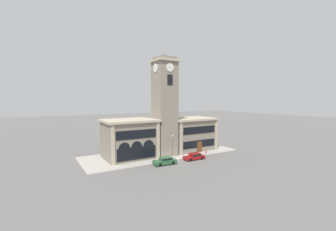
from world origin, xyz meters
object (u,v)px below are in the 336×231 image
(street_lamp, at_px, (173,143))
(fire_hydrant, at_px, (206,152))
(parked_car_near, at_px, (165,161))
(parked_car_mid, at_px, (194,156))

(street_lamp, distance_m, fire_hydrant, 9.43)
(parked_car_near, bearing_deg, street_lamp, -143.94)
(parked_car_mid, xyz_separation_m, street_lamp, (-4.22, 1.82, 2.89))
(parked_car_near, height_order, fire_hydrant, parked_car_near)
(parked_car_near, distance_m, street_lamp, 4.42)
(parked_car_near, xyz_separation_m, fire_hydrant, (11.81, 1.83, -0.18))
(parked_car_near, distance_m, parked_car_mid, 7.09)
(parked_car_mid, bearing_deg, street_lamp, -19.56)
(parked_car_mid, distance_m, street_lamp, 5.43)
(parked_car_near, height_order, parked_car_mid, parked_car_near)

